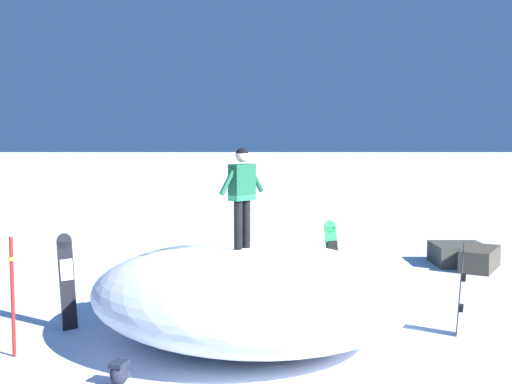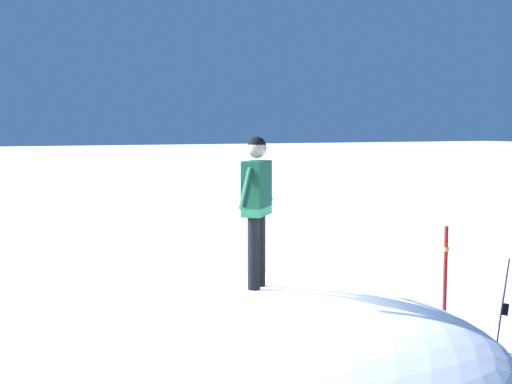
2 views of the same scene
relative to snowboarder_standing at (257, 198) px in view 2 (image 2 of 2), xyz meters
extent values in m
ellipsoid|color=silver|center=(0.13, 0.15, -1.82)|extent=(7.77, 7.88, 1.57)
cylinder|color=black|center=(-0.07, -0.07, -0.62)|extent=(0.14, 0.14, 0.83)
cylinder|color=black|center=(0.07, 0.07, -0.62)|extent=(0.14, 0.14, 0.83)
cube|color=#195638|center=(0.00, 0.00, 0.11)|extent=(0.48, 0.48, 0.62)
sphere|color=beige|center=(0.00, 0.00, 0.56)|extent=(0.23, 0.23, 0.23)
cylinder|color=#195638|center=(-0.22, -0.23, 0.16)|extent=(0.33, 0.34, 0.51)
cylinder|color=#195638|center=(0.22, 0.23, 0.16)|extent=(0.33, 0.34, 0.51)
sphere|color=black|center=(0.00, 0.00, 0.58)|extent=(0.21, 0.21, 0.21)
cube|color=black|center=(-3.17, 0.55, -1.81)|extent=(0.34, 0.33, 1.60)
cylinder|color=black|center=(-3.23, 0.61, -1.01)|extent=(0.25, 0.23, 0.29)
cube|color=#B2B2B7|center=(-3.18, 0.56, -1.52)|extent=(0.21, 0.20, 0.38)
cube|color=black|center=(-3.22, 0.61, -1.52)|extent=(0.19, 0.19, 0.12)
cube|color=black|center=(-3.18, 0.56, -2.09)|extent=(0.19, 0.19, 0.12)
ellipsoid|color=#1E2333|center=(-1.69, -2.20, -2.44)|extent=(0.33, 0.40, 0.34)
ellipsoid|color=#2B3144|center=(-1.64, -2.06, -2.49)|extent=(0.20, 0.15, 0.16)
cube|color=#1E2333|center=(-1.69, -2.20, -2.30)|extent=(0.28, 0.33, 0.06)
cylinder|color=#1E2333|center=(-1.81, -2.36, -2.59)|extent=(0.11, 0.24, 0.04)
cylinder|color=#1E2333|center=(-1.68, -2.40, -2.59)|extent=(0.11, 0.24, 0.04)
cylinder|color=#A51E19|center=(-3.61, -0.97, -1.65)|extent=(0.06, 0.06, 1.92)
cylinder|color=yellow|center=(-3.61, -0.97, -1.03)|extent=(0.10, 0.10, 0.06)
camera|label=1|loc=(0.24, -11.42, 0.92)|focal=47.27mm
camera|label=2|loc=(3.27, 6.85, 0.79)|focal=47.50mm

